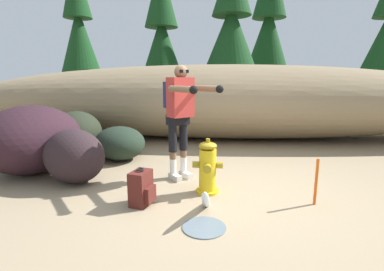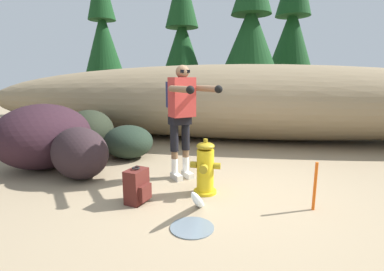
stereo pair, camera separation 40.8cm
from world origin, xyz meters
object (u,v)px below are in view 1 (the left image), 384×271
Objects in this scene: utility_worker at (180,108)px; boulder_large at (32,139)px; fire_hydrant at (208,168)px; boulder_outlier at (74,156)px; boulder_mid at (77,133)px; spare_backpack at (141,188)px; boulder_small at (120,143)px; survey_stake at (316,182)px.

boulder_large is at bearing -133.57° from utility_worker.
boulder_outlier is (-2.04, 0.24, 0.06)m from fire_hydrant.
utility_worker is at bearing -30.19° from boulder_mid.
spare_backpack is at bearing -27.37° from boulder_large.
utility_worker reaches higher than boulder_large.
boulder_mid reaches higher than fire_hydrant.
boulder_large reaches higher than boulder_small.
boulder_outlier is (-1.22, 0.71, 0.20)m from spare_backpack.
fire_hydrant is at bearing 168.78° from survey_stake.
utility_worker reaches higher than survey_stake.
boulder_small is 1.76× the size of survey_stake.
utility_worker is at bearing 156.44° from survey_stake.
boulder_small is at bearing 36.63° from boulder_large.
boulder_large is at bearing 167.69° from fire_hydrant.
utility_worker is 2.59m from boulder_large.
boulder_large is 1.31× the size of boulder_mid.
survey_stake is (3.41, -0.51, -0.11)m from boulder_outlier.
fire_hydrant is 1.64× the size of spare_backpack.
utility_worker is 1.77m from boulder_outlier.
survey_stake is (2.18, 0.20, 0.08)m from spare_backpack.
fire_hydrant is 1.29× the size of survey_stake.
boulder_small is (-1.77, 1.53, -0.03)m from fire_hydrant.
boulder_mid is 2.12× the size of survey_stake.
boulder_outlier reaches higher than fire_hydrant.
spare_backpack is 2.22m from boulder_small.
utility_worker is at bearing 130.41° from fire_hydrant.
boulder_large is (-2.53, 0.13, -0.56)m from utility_worker.
boulder_mid is 1.12m from boulder_small.
boulder_large is 2.79× the size of survey_stake.
boulder_outlier is at bearing 164.52° from spare_backpack.
spare_backpack is at bearing -64.37° from boulder_small.
utility_worker is at bearing -2.94° from boulder_large.
spare_backpack is 2.19m from survey_stake.
utility_worker is at bearing 83.77° from spare_backpack.
spare_backpack is at bearing -150.15° from fire_hydrant.
boulder_outlier is 3.45m from survey_stake.
boulder_small is (-1.33, 1.02, -0.80)m from utility_worker.
boulder_small is 1.03× the size of boulder_outlier.
boulder_outlier reaches higher than boulder_small.
boulder_mid reaches higher than survey_stake.
boulder_small is at bearing 139.15° from fire_hydrant.
spare_backpack is 0.78× the size of survey_stake.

